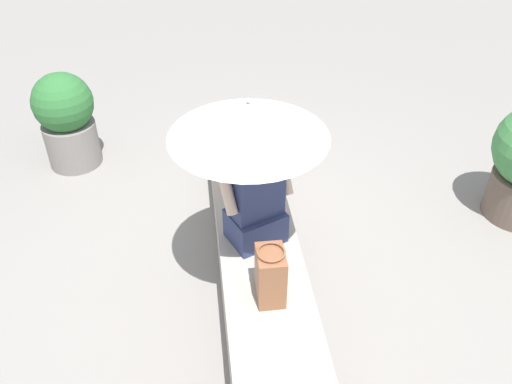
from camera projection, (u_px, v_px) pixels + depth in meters
The scene contains 8 objects.
ground_plane at pixel (256, 274), 3.83m from camera, with size 14.00×14.00×0.00m, color gray.
stone_bench at pixel (256, 252), 3.70m from camera, with size 2.61×0.53×0.44m, color #A8A093.
person_seated at pixel (256, 192), 3.26m from camera, with size 0.39×0.51×0.90m.
parasol at pixel (248, 120), 2.91m from camera, with size 0.93×0.93×1.05m.
handbag_black at pixel (271, 275), 2.98m from camera, with size 0.21×0.16×0.37m.
tote_bag_canvas at pixel (250, 176), 3.82m from camera, with size 0.21×0.16×0.28m.
shoulder_bag_spare at pixel (255, 153), 4.08m from camera, with size 0.27×0.20×0.27m.
planter_far at pixel (67, 119), 4.72m from camera, with size 0.54×0.54×0.90m.
Camera 1 is at (-2.67, 0.33, 2.79)m, focal length 36.73 mm.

